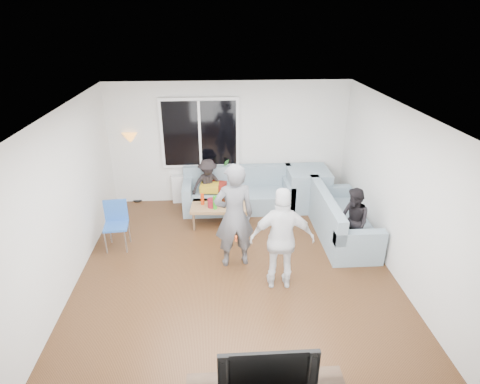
{
  "coord_description": "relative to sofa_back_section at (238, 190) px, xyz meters",
  "views": [
    {
      "loc": [
        -0.27,
        -5.21,
        3.83
      ],
      "look_at": [
        0.1,
        0.6,
        1.15
      ],
      "focal_mm": 29.29,
      "sensor_mm": 36.0,
      "label": 1
    }
  ],
  "objects": [
    {
      "name": "floor",
      "position": [
        -0.17,
        -2.27,
        -0.45
      ],
      "size": [
        5.0,
        5.5,
        0.04
      ],
      "primitive_type": "cube",
      "color": "#56351C",
      "rests_on": "ground"
    },
    {
      "name": "ceiling",
      "position": [
        -0.17,
        -2.27,
        2.2
      ],
      "size": [
        5.0,
        5.5,
        0.04
      ],
      "primitive_type": "cube",
      "color": "white",
      "rests_on": "ground"
    },
    {
      "name": "wall_back",
      "position": [
        -0.17,
        0.5,
        0.88
      ],
      "size": [
        5.0,
        0.04,
        2.6
      ],
      "primitive_type": "cube",
      "color": "silver",
      "rests_on": "ground"
    },
    {
      "name": "wall_front",
      "position": [
        -0.17,
        -5.04,
        0.88
      ],
      "size": [
        5.0,
        0.04,
        2.6
      ],
      "primitive_type": "cube",
      "color": "silver",
      "rests_on": "ground"
    },
    {
      "name": "wall_left",
      "position": [
        -2.69,
        -2.27,
        0.88
      ],
      "size": [
        0.04,
        5.5,
        2.6
      ],
      "primitive_type": "cube",
      "color": "silver",
      "rests_on": "ground"
    },
    {
      "name": "wall_right",
      "position": [
        2.35,
        -2.27,
        0.88
      ],
      "size": [
        0.04,
        5.5,
        2.6
      ],
      "primitive_type": "cube",
      "color": "silver",
      "rests_on": "ground"
    },
    {
      "name": "window_frame",
      "position": [
        -0.77,
        0.42,
        1.12
      ],
      "size": [
        1.62,
        0.06,
        1.47
      ],
      "primitive_type": "cube",
      "color": "white",
      "rests_on": "wall_back"
    },
    {
      "name": "window_glass",
      "position": [
        -0.77,
        0.38,
        1.12
      ],
      "size": [
        1.5,
        0.02,
        1.35
      ],
      "primitive_type": "cube",
      "color": "black",
      "rests_on": "window_frame"
    },
    {
      "name": "window_mullion",
      "position": [
        -0.77,
        0.37,
        1.12
      ],
      "size": [
        0.05,
        0.03,
        1.35
      ],
      "primitive_type": "cube",
      "color": "white",
      "rests_on": "window_frame"
    },
    {
      "name": "radiator",
      "position": [
        -0.77,
        0.38,
        -0.11
      ],
      "size": [
        1.3,
        0.12,
        0.62
      ],
      "primitive_type": "cube",
      "color": "silver",
      "rests_on": "floor"
    },
    {
      "name": "potted_plant",
      "position": [
        -0.26,
        0.35,
        0.38
      ],
      "size": [
        0.25,
        0.22,
        0.38
      ],
      "primitive_type": "imported",
      "rotation": [
        0.0,
        0.0,
        0.3
      ],
      "color": "#30722D",
      "rests_on": "radiator"
    },
    {
      "name": "vase",
      "position": [
        -0.85,
        0.35,
        0.28
      ],
      "size": [
        0.2,
        0.2,
        0.18
      ],
      "primitive_type": "imported",
      "rotation": [
        0.0,
        0.0,
        0.17
      ],
      "color": "silver",
      "rests_on": "radiator"
    },
    {
      "name": "sofa_back_section",
      "position": [
        0.0,
        0.0,
        0.0
      ],
      "size": [
        2.3,
        0.85,
        0.85
      ],
      "primitive_type": null,
      "color": "gray",
      "rests_on": "floor"
    },
    {
      "name": "sofa_right_section",
      "position": [
        1.85,
        -1.26,
        0.0
      ],
      "size": [
        2.0,
        0.85,
        0.85
      ],
      "primitive_type": null,
      "rotation": [
        0.0,
        0.0,
        1.57
      ],
      "color": "gray",
      "rests_on": "floor"
    },
    {
      "name": "sofa_corner",
      "position": [
        1.47,
        0.0,
        0.0
      ],
      "size": [
        0.85,
        0.85,
        0.85
      ],
      "primitive_type": "cube",
      "color": "gray",
      "rests_on": "floor"
    },
    {
      "name": "cushion_yellow",
      "position": [
        -0.6,
        -0.02,
        0.09
      ],
      "size": [
        0.41,
        0.36,
        0.14
      ],
      "primitive_type": "cube",
      "rotation": [
        0.0,
        0.0,
        -0.1
      ],
      "color": "gold",
      "rests_on": "sofa_back_section"
    },
    {
      "name": "cushion_red",
      "position": [
        -0.45,
        0.06,
        0.09
      ],
      "size": [
        0.43,
        0.39,
        0.13
      ],
      "primitive_type": "cube",
      "rotation": [
        0.0,
        0.0,
        -0.3
      ],
      "color": "maroon",
      "rests_on": "sofa_back_section"
    },
    {
      "name": "coffee_table",
      "position": [
        -0.41,
        -0.63,
        -0.22
      ],
      "size": [
        1.14,
        0.68,
        0.4
      ],
      "primitive_type": "cube",
      "rotation": [
        0.0,
        0.0,
        -0.07
      ],
      "color": "#9C764B",
      "rests_on": "floor"
    },
    {
      "name": "pitcher",
      "position": [
        -0.55,
        -0.7,
        0.06
      ],
      "size": [
        0.17,
        0.17,
        0.17
      ],
      "primitive_type": "cylinder",
      "color": "maroon",
      "rests_on": "coffee_table"
    },
    {
      "name": "side_chair",
      "position": [
        -2.22,
        -1.41,
        0.01
      ],
      "size": [
        0.44,
        0.44,
        0.86
      ],
      "primitive_type": null,
      "rotation": [
        0.0,
        0.0,
        0.1
      ],
      "color": "#2857AD",
      "rests_on": "floor"
    },
    {
      "name": "floor_lamp",
      "position": [
        -2.22,
        0.51,
        0.36
      ],
      "size": [
        0.32,
        0.32,
        1.56
      ],
      "primitive_type": null,
      "color": "orange",
      "rests_on": "floor"
    },
    {
      "name": "player_left",
      "position": [
        -0.18,
        -2.01,
        0.46
      ],
      "size": [
        0.7,
        0.52,
        1.77
      ],
      "primitive_type": "imported",
      "rotation": [
        0.0,
        0.0,
        3.3
      ],
      "color": "#4E4F53",
      "rests_on": "floor"
    },
    {
      "name": "player_right",
      "position": [
        0.49,
        -2.63,
        0.39
      ],
      "size": [
        0.97,
        0.46,
        1.62
      ],
      "primitive_type": "imported",
      "rotation": [
        0.0,
        0.0,
        3.07
      ],
      "color": "silver",
      "rests_on": "floor"
    },
    {
      "name": "spectator_right",
      "position": [
        1.85,
        -1.79,
        0.17
      ],
      "size": [
        0.58,
        0.67,
        1.19
      ],
      "primitive_type": "imported",
      "rotation": [
        0.0,
        0.0,
        -1.32
      ],
      "color": "black",
      "rests_on": "floor"
    },
    {
      "name": "spectator_back",
      "position": [
        -0.63,
        0.03,
        0.13
      ],
      "size": [
        0.81,
        0.61,
        1.11
      ],
      "primitive_type": "imported",
      "rotation": [
        0.0,
        0.0,
        0.3
      ],
      "color": "black",
      "rests_on": "floor"
    },
    {
      "name": "television",
      "position": [
        -0.0,
        -4.77,
        0.29
      ],
      "size": [
        0.96,
        0.13,
        0.55
      ],
      "primitive_type": "imported",
      "color": "black",
      "rests_on": "tv_console"
    },
    {
      "name": "bottle_c",
      "position": [
        -0.32,
        -0.52,
        0.07
      ],
      "size": [
        0.07,
        0.07,
        0.19
      ],
      "primitive_type": "cylinder",
      "color": "black",
      "rests_on": "coffee_table"
    },
    {
      "name": "bottle_d",
      "position": [
        -0.23,
        -0.71,
        0.1
      ],
      "size": [
        0.07,
        0.07,
        0.25
      ],
      "primitive_type": "cylinder",
      "color": "#C98C11",
      "rests_on": "coffee_table"
    },
    {
      "name": "bottle_b",
      "position": [
        -0.49,
        -0.78,
        0.11
      ],
      "size": [
        0.08,
        0.08,
        0.26
      ],
      "primitive_type": "cylinder",
      "color": "green",
      "rests_on": "coffee_table"
    },
    {
      "name": "bottle_a",
      "position": [
        -0.74,
        -0.58,
        0.09
      ],
      "size": [
        0.07,
        0.07,
        0.22
      ],
      "primitive_type": "cylinder",
      "color": "red",
      "rests_on": "coffee_table"
    },
    {
      "name": "bottle_e",
      "position": [
        -0.05,
        -0.52,
        0.08
      ],
      "size": [
        0.07,
        0.07,
        0.22
      ],
      "primitive_type": "cylinder",
      "color": "black",
      "rests_on": "coffee_table"
    }
  ]
}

